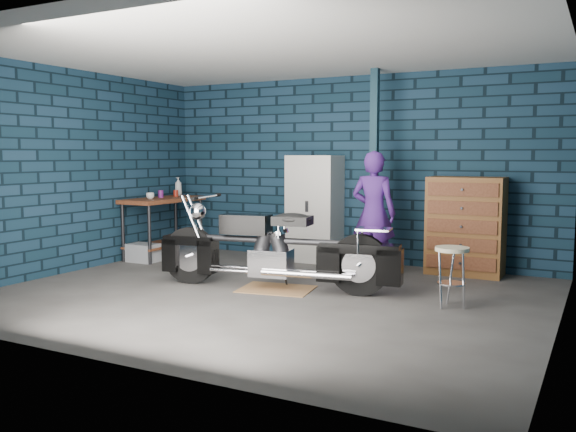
% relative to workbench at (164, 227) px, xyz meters
% --- Properties ---
extents(ground, '(6.00, 6.00, 0.00)m').
position_rel_workbench_xyz_m(ground, '(2.68, -1.51, -0.46)').
color(ground, '#504D4A').
rests_on(ground, ground).
extents(room_walls, '(6.02, 5.01, 2.71)m').
position_rel_workbench_xyz_m(room_walls, '(2.68, -0.95, 1.45)').
color(room_walls, '#0F2533').
rests_on(room_walls, ground).
extents(support_post, '(0.10, 0.10, 2.70)m').
position_rel_workbench_xyz_m(support_post, '(3.23, 0.44, 0.90)').
color(support_post, '#112B37').
rests_on(support_post, ground).
extents(workbench, '(0.60, 1.40, 0.91)m').
position_rel_workbench_xyz_m(workbench, '(0.00, 0.00, 0.00)').
color(workbench, brown).
rests_on(workbench, ground).
extents(drip_mat, '(0.93, 0.75, 0.01)m').
position_rel_workbench_xyz_m(drip_mat, '(2.64, -1.21, -0.45)').
color(drip_mat, olive).
rests_on(drip_mat, ground).
extents(motorcycle, '(2.55, 1.07, 1.09)m').
position_rel_workbench_xyz_m(motorcycle, '(2.64, -1.21, 0.09)').
color(motorcycle, black).
rests_on(motorcycle, ground).
extents(person, '(0.59, 0.39, 1.62)m').
position_rel_workbench_xyz_m(person, '(3.33, 0.16, 0.35)').
color(person, '#482079').
rests_on(person, ground).
extents(storage_bin, '(0.43, 0.30, 0.27)m').
position_rel_workbench_xyz_m(storage_bin, '(0.02, -0.50, -0.32)').
color(storage_bin, gray).
rests_on(storage_bin, ground).
extents(locker, '(0.73, 0.52, 1.56)m').
position_rel_workbench_xyz_m(locker, '(2.22, 0.72, 0.32)').
color(locker, beige).
rests_on(locker, ground).
extents(tool_chest, '(0.96, 0.53, 1.28)m').
position_rel_workbench_xyz_m(tool_chest, '(4.40, 0.72, 0.18)').
color(tool_chest, brown).
rests_on(tool_chest, ground).
extents(shop_stool, '(0.42, 0.42, 0.63)m').
position_rel_workbench_xyz_m(shop_stool, '(4.64, -1.11, -0.14)').
color(shop_stool, beige).
rests_on(shop_stool, ground).
extents(cup_a, '(0.13, 0.13, 0.09)m').
position_rel_workbench_xyz_m(cup_a, '(-0.01, -0.28, 0.50)').
color(cup_a, beige).
rests_on(cup_a, workbench).
extents(mug_purple, '(0.11, 0.11, 0.11)m').
position_rel_workbench_xyz_m(mug_purple, '(-0.07, 0.03, 0.51)').
color(mug_purple, '#641B6C').
rests_on(mug_purple, workbench).
extents(mug_red, '(0.09, 0.09, 0.10)m').
position_rel_workbench_xyz_m(mug_red, '(-0.00, 0.32, 0.51)').
color(mug_red, maroon).
rests_on(mug_red, workbench).
extents(bottle, '(0.12, 0.12, 0.29)m').
position_rel_workbench_xyz_m(bottle, '(-0.13, 0.54, 0.60)').
color(bottle, gray).
rests_on(bottle, workbench).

